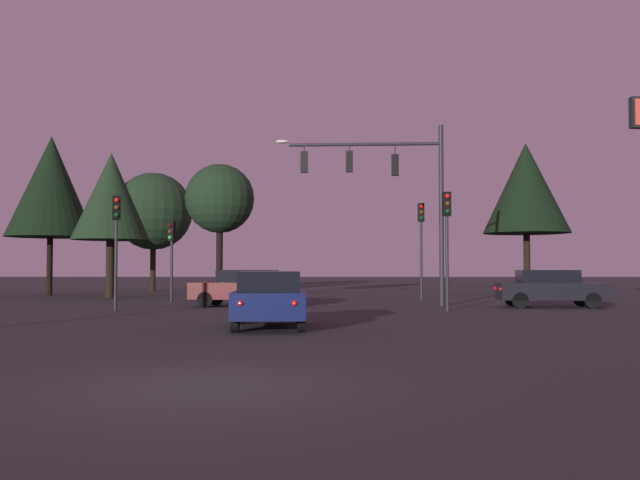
# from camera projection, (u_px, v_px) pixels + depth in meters

# --- Properties ---
(ground_plane) EXTENTS (168.00, 168.00, 0.00)m
(ground_plane) POSITION_uv_depth(u_px,v_px,m) (301.00, 300.00, 33.84)
(ground_plane) COLOR #262326
(ground_plane) RESTS_ON ground
(traffic_signal_mast_arm) EXTENTS (7.13, 0.50, 7.65)m
(traffic_signal_mast_arm) POSITION_uv_depth(u_px,v_px,m) (389.00, 181.00, 29.02)
(traffic_signal_mast_arm) COLOR #232326
(traffic_signal_mast_arm) RESTS_ON ground
(traffic_light_corner_left) EXTENTS (0.37, 0.39, 4.32)m
(traffic_light_corner_left) POSITION_uv_depth(u_px,v_px,m) (116.00, 229.00, 25.78)
(traffic_light_corner_left) COLOR #232326
(traffic_light_corner_left) RESTS_ON ground
(traffic_light_corner_right) EXTENTS (0.30, 0.35, 4.74)m
(traffic_light_corner_right) POSITION_uv_depth(u_px,v_px,m) (421.00, 232.00, 33.19)
(traffic_light_corner_right) COLOR #232326
(traffic_light_corner_right) RESTS_ON ground
(traffic_light_median) EXTENTS (0.37, 0.39, 3.74)m
(traffic_light_median) POSITION_uv_depth(u_px,v_px,m) (172.00, 245.00, 31.70)
(traffic_light_median) COLOR #232326
(traffic_light_median) RESTS_ON ground
(traffic_light_far_side) EXTENTS (0.32, 0.36, 4.43)m
(traffic_light_far_side) POSITION_uv_depth(u_px,v_px,m) (447.00, 227.00, 25.41)
(traffic_light_far_side) COLOR #232326
(traffic_light_far_side) RESTS_ON ground
(car_nearside_lane) EXTENTS (2.13, 4.11, 1.52)m
(car_nearside_lane) POSITION_uv_depth(u_px,v_px,m) (270.00, 298.00, 18.41)
(car_nearside_lane) COLOR #0F1947
(car_nearside_lane) RESTS_ON ground
(car_crossing_left) EXTENTS (4.38, 1.96, 1.52)m
(car_crossing_left) POSITION_uv_depth(u_px,v_px,m) (550.00, 288.00, 27.72)
(car_crossing_left) COLOR black
(car_crossing_left) RESTS_ON ground
(car_crossing_right) EXTENTS (4.52, 2.20, 1.52)m
(car_crossing_right) POSITION_uv_depth(u_px,v_px,m) (245.00, 287.00, 28.41)
(car_crossing_right) COLOR #4C0F0F
(car_crossing_right) RESTS_ON ground
(tree_behind_sign) EXTENTS (3.64, 3.64, 7.08)m
(tree_behind_sign) POSITION_uv_depth(u_px,v_px,m) (220.00, 199.00, 36.09)
(tree_behind_sign) COLOR black
(tree_behind_sign) RESTS_ON ground
(tree_left_far) EXTENTS (4.11, 4.11, 7.78)m
(tree_left_far) POSITION_uv_depth(u_px,v_px,m) (111.00, 197.00, 36.60)
(tree_left_far) COLOR black
(tree_left_far) RESTS_ON ground
(tree_center_horizon) EXTENTS (5.22, 5.22, 9.24)m
(tree_center_horizon) POSITION_uv_depth(u_px,v_px,m) (526.00, 188.00, 41.71)
(tree_center_horizon) COLOR black
(tree_center_horizon) RESTS_ON ground
(tree_right_cluster) EXTENTS (5.23, 5.23, 8.04)m
(tree_right_cluster) POSITION_uv_depth(u_px,v_px,m) (153.00, 211.00, 46.29)
(tree_right_cluster) COLOR black
(tree_right_cluster) RESTS_ON ground
(tree_lot_edge) EXTENTS (5.01, 5.01, 9.27)m
(tree_lot_edge) POSITION_uv_depth(u_px,v_px,m) (51.00, 187.00, 39.70)
(tree_lot_edge) COLOR black
(tree_lot_edge) RESTS_ON ground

